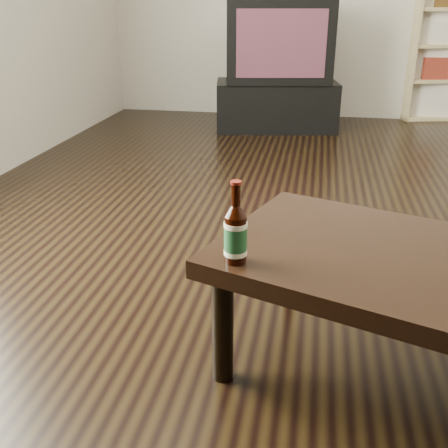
% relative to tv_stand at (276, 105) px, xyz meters
% --- Properties ---
extents(floor, '(5.00, 6.00, 0.01)m').
position_rel_tv_stand_xyz_m(floor, '(0.90, -2.39, -0.21)').
color(floor, black).
rests_on(floor, ground).
extents(tv_stand, '(1.07, 0.66, 0.40)m').
position_rel_tv_stand_xyz_m(tv_stand, '(0.00, 0.00, 0.00)').
color(tv_stand, black).
rests_on(tv_stand, floor).
extents(tv, '(0.92, 0.66, 0.63)m').
position_rel_tv_stand_xyz_m(tv, '(0.00, -0.00, 0.52)').
color(tv, black).
rests_on(tv, tv_stand).
extents(bookshelf, '(0.76, 0.47, 1.31)m').
position_rel_tv_stand_xyz_m(bookshelf, '(1.44, 0.75, 0.48)').
color(bookshelf, '#9C835C').
rests_on(bookshelf, floor).
extents(coffee_table, '(1.21, 0.94, 0.40)m').
position_rel_tv_stand_xyz_m(coffee_table, '(0.65, -3.21, 0.15)').
color(coffee_table, black).
rests_on(coffee_table, floor).
extents(beer_bottle, '(0.06, 0.06, 0.22)m').
position_rel_tv_stand_xyz_m(beer_bottle, '(0.18, -3.31, 0.28)').
color(beer_bottle, black).
rests_on(beer_bottle, coffee_table).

